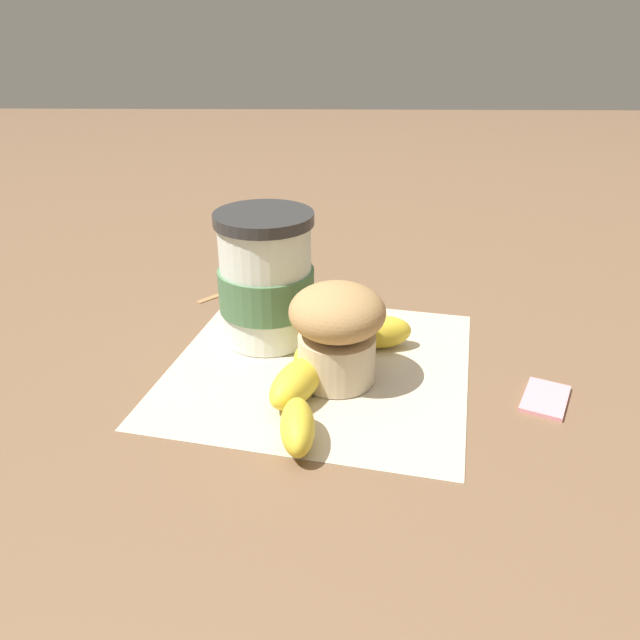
{
  "coord_description": "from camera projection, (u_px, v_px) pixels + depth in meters",
  "views": [
    {
      "loc": [
        0.01,
        -0.46,
        0.27
      ],
      "look_at": [
        0.0,
        0.0,
        0.04
      ],
      "focal_mm": 35.0,
      "sensor_mm": 36.0,
      "label": 1
    }
  ],
  "objects": [
    {
      "name": "coffee_cup",
      "position": [
        266.0,
        280.0,
        0.55
      ],
      "size": [
        0.09,
        0.09,
        0.12
      ],
      "color": "silver",
      "rests_on": "paper_napkin"
    },
    {
      "name": "ground_plane",
      "position": [
        320.0,
        366.0,
        0.53
      ],
      "size": [
        3.0,
        3.0,
        0.0
      ],
      "primitive_type": "plane",
      "color": "brown"
    },
    {
      "name": "sugar_packet",
      "position": [
        546.0,
        397.0,
        0.49
      ],
      "size": [
        0.05,
        0.06,
        0.01
      ],
      "primitive_type": "cube",
      "rotation": [
        0.0,
        0.0,
        1.12
      ],
      "color": "pink",
      "rests_on": "ground_plane"
    },
    {
      "name": "banana",
      "position": [
        325.0,
        369.0,
        0.5
      ],
      "size": [
        0.13,
        0.19,
        0.03
      ],
      "color": "yellow",
      "rests_on": "paper_napkin"
    },
    {
      "name": "muffin",
      "position": [
        337.0,
        330.0,
        0.49
      ],
      "size": [
        0.08,
        0.08,
        0.08
      ],
      "color": "beige",
      "rests_on": "paper_napkin"
    },
    {
      "name": "paper_napkin",
      "position": [
        320.0,
        365.0,
        0.53
      ],
      "size": [
        0.29,
        0.29,
        0.0
      ],
      "primitive_type": "cube",
      "rotation": [
        0.0,
        0.0,
        -0.21
      ],
      "color": "beige",
      "rests_on": "ground_plane"
    },
    {
      "name": "wooden_stirrer",
      "position": [
        240.0,
        287.0,
        0.68
      ],
      "size": [
        0.08,
        0.08,
        0.0
      ],
      "primitive_type": "cube",
      "rotation": [
        0.0,
        0.0,
        3.94
      ],
      "color": "#9E7547",
      "rests_on": "ground_plane"
    }
  ]
}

